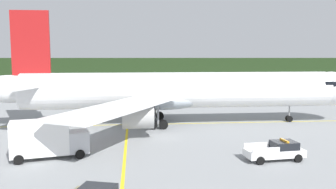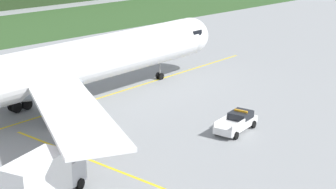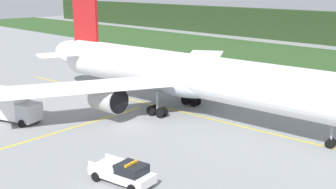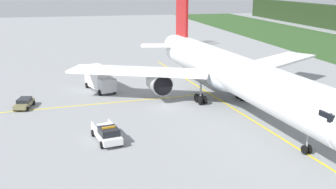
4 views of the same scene
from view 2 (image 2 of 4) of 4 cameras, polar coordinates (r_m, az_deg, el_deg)
The scene contains 6 objects.
ground at distance 55.04m, azimuth -7.81°, elevation -4.06°, with size 320.00×320.00×0.00m, color gray.
taxiway_centerline_main at distance 62.73m, azimuth -10.76°, elevation -1.52°, with size 69.16×0.30×0.01m, color yellow.
taxiway_centerline_spur at distance 45.23m, azimuth -2.61°, elevation -8.78°, with size 33.53×0.30×0.01m, color yellow.
airliner at distance 60.93m, azimuth -11.58°, elevation 2.49°, with size 52.72×42.17×15.74m.
ops_pickup_truck at distance 55.60m, azimuth 7.06°, elevation -2.81°, with size 5.80×3.11×1.94m.
catering_truck at distance 42.12m, azimuth -12.74°, elevation -8.34°, with size 7.56×4.57×3.88m.
Camera 2 is at (-30.49, -41.33, 19.77)m, focal length 59.62 mm.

